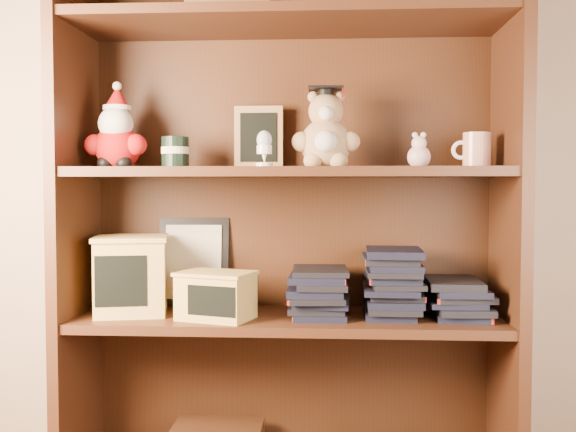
{
  "coord_description": "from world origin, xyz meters",
  "views": [
    {
      "loc": [
        0.05,
        -0.5,
        0.9
      ],
      "look_at": [
        -0.06,
        1.3,
        0.82
      ],
      "focal_mm": 42.0,
      "sensor_mm": 36.0,
      "label": 1
    }
  ],
  "objects_px": {
    "teacher_mug": "(476,150)",
    "treats_box": "(131,274)",
    "grad_teddy_bear": "(326,136)",
    "bookcase": "(288,230)"
  },
  "relations": [
    {
      "from": "bookcase",
      "to": "treats_box",
      "type": "relative_size",
      "value": 6.91
    },
    {
      "from": "bookcase",
      "to": "teacher_mug",
      "type": "distance_m",
      "value": 0.55
    },
    {
      "from": "grad_teddy_bear",
      "to": "treats_box",
      "type": "xyz_separation_m",
      "value": [
        -0.53,
        0.01,
        -0.38
      ]
    },
    {
      "from": "bookcase",
      "to": "teacher_mug",
      "type": "height_order",
      "value": "bookcase"
    },
    {
      "from": "teacher_mug",
      "to": "treats_box",
      "type": "height_order",
      "value": "teacher_mug"
    },
    {
      "from": "teacher_mug",
      "to": "treats_box",
      "type": "relative_size",
      "value": 0.45
    },
    {
      "from": "grad_teddy_bear",
      "to": "treats_box",
      "type": "bearing_deg",
      "value": 179.38
    },
    {
      "from": "grad_teddy_bear",
      "to": "teacher_mug",
      "type": "relative_size",
      "value": 2.13
    },
    {
      "from": "teacher_mug",
      "to": "treats_box",
      "type": "bearing_deg",
      "value": -179.94
    },
    {
      "from": "grad_teddy_bear",
      "to": "teacher_mug",
      "type": "xyz_separation_m",
      "value": [
        0.4,
        0.01,
        -0.04
      ]
    }
  ]
}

